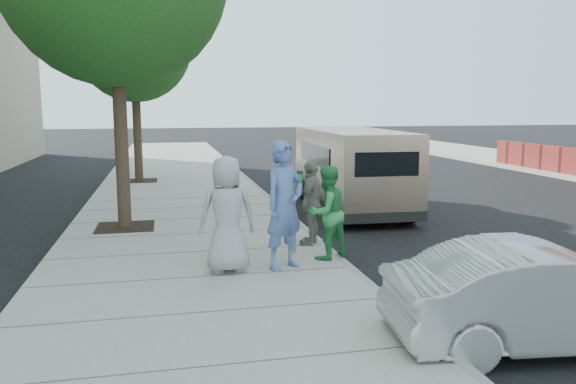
# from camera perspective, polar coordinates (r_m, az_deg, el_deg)

# --- Properties ---
(ground) EXTENTS (120.00, 120.00, 0.00)m
(ground) POSITION_cam_1_polar(r_m,az_deg,el_deg) (10.27, -4.03, -6.58)
(ground) COLOR black
(ground) RESTS_ON ground
(sidewalk) EXTENTS (5.00, 60.00, 0.15)m
(sidewalk) POSITION_cam_1_polar(r_m,az_deg,el_deg) (10.16, -9.65, -6.42)
(sidewalk) COLOR gray
(sidewalk) RESTS_ON ground
(curb_face) EXTENTS (0.12, 60.00, 0.16)m
(curb_face) POSITION_cam_1_polar(r_m,az_deg,el_deg) (10.55, 3.76, -5.74)
(curb_face) COLOR gray
(curb_face) RESTS_ON ground
(tree_far) EXTENTS (3.92, 3.80, 6.49)m
(tree_far) POSITION_cam_1_polar(r_m,az_deg,el_deg) (19.94, -15.28, 14.73)
(tree_far) COLOR black
(tree_far) RESTS_ON sidewalk
(parking_meter) EXTENTS (0.31, 0.14, 1.45)m
(parking_meter) POSITION_cam_1_polar(r_m,az_deg,el_deg) (9.76, 0.63, -0.16)
(parking_meter) COLOR gray
(parking_meter) RESTS_ON sidewalk
(van) EXTENTS (2.09, 5.73, 2.10)m
(van) POSITION_cam_1_polar(r_m,az_deg,el_deg) (14.73, 6.37, 2.47)
(van) COLOR tan
(van) RESTS_ON ground
(sedan) EXTENTS (3.72, 1.63, 1.19)m
(sedan) POSITION_cam_1_polar(r_m,az_deg,el_deg) (7.06, 24.86, -9.57)
(sedan) COLOR #A2A6A9
(sedan) RESTS_ON ground
(person_officer) EXTENTS (0.89, 0.80, 2.03)m
(person_officer) POSITION_cam_1_polar(r_m,az_deg,el_deg) (8.83, -0.37, -1.34)
(person_officer) COLOR #526FAE
(person_officer) RESTS_ON sidewalk
(person_green_shirt) EXTENTS (0.95, 0.86, 1.58)m
(person_green_shirt) POSITION_cam_1_polar(r_m,az_deg,el_deg) (9.46, 3.94, -2.08)
(person_green_shirt) COLOR #30944C
(person_green_shirt) RESTS_ON sidewalk
(person_gray_shirt) EXTENTS (0.92, 0.63, 1.82)m
(person_gray_shirt) POSITION_cam_1_polar(r_m,az_deg,el_deg) (8.70, -6.20, -2.27)
(person_gray_shirt) COLOR #A9A9AB
(person_gray_shirt) RESTS_ON sidewalk
(person_striped_polo) EXTENTS (0.82, 0.99, 1.58)m
(person_striped_polo) POSITION_cam_1_polar(r_m,az_deg,el_deg) (10.41, 2.37, -1.07)
(person_striped_polo) COLOR gray
(person_striped_polo) RESTS_ON sidewalk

